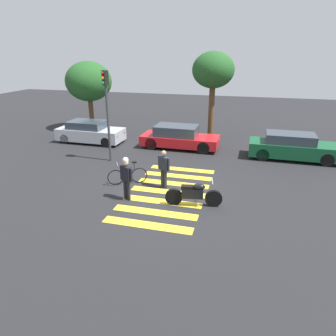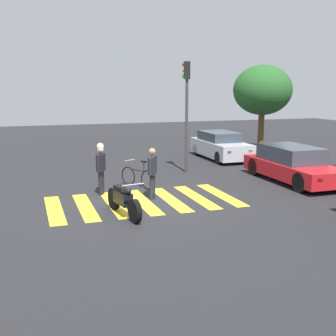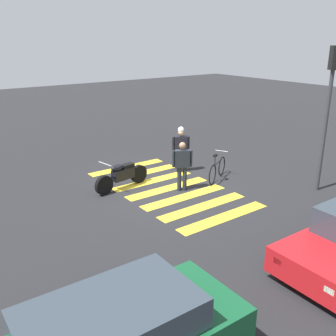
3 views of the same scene
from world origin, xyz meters
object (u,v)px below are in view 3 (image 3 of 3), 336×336
Objects in this scene: officer_on_foot at (181,146)px; officer_by_motorcycle at (182,163)px; traffic_light_pole at (329,98)px; leaning_bicycle at (217,169)px; police_motorcycle at (122,175)px.

officer_on_foot is 1.82m from officer_by_motorcycle.
officer_by_motorcycle is 0.36× the size of traffic_light_pole.
traffic_light_pole is at bearing 127.84° from leaning_bicycle.
leaning_bicycle is (-3.13, 1.25, -0.07)m from police_motorcycle.
officer_by_motorcycle is (1.08, 1.46, -0.07)m from officer_on_foot.
officer_by_motorcycle is at bearing 53.58° from officer_on_foot.
officer_by_motorcycle is at bearing -35.28° from traffic_light_pole.
officer_by_motorcycle reaches higher than leaning_bicycle.
police_motorcycle is at bearing -21.85° from leaning_bicycle.
traffic_light_pole reaches higher than police_motorcycle.
officer_on_foot is 1.06× the size of officer_by_motorcycle.
officer_by_motorcycle is (1.62, 0.05, 0.54)m from leaning_bicycle.
leaning_bicycle is 1.63m from officer_on_foot.
police_motorcycle is 1.22× the size of officer_on_foot.
officer_on_foot is 0.38× the size of traffic_light_pole.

